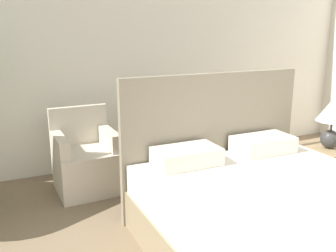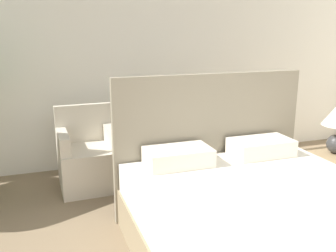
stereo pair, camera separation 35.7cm
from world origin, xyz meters
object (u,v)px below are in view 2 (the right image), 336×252
Objects in this scene: bed at (270,230)px; nightstand at (331,177)px; armchair_near_window_right at (176,151)px; armchair_near_window_left at (89,161)px.

nightstand is (1.16, 0.71, -0.06)m from bed.
armchair_near_window_right is at bearing 137.16° from nightstand.
armchair_near_window_left is 1.55× the size of nightstand.
armchair_near_window_left is (-0.96, 1.79, -0.02)m from bed.
bed is 1.79m from armchair_near_window_right.
nightstand is at bearing 31.64° from bed.
bed is at bearing -63.27° from armchair_near_window_left.
bed reaches higher than armchair_near_window_right.
bed is 1.36m from nightstand.
armchair_near_window_right is 1.55× the size of nightstand.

